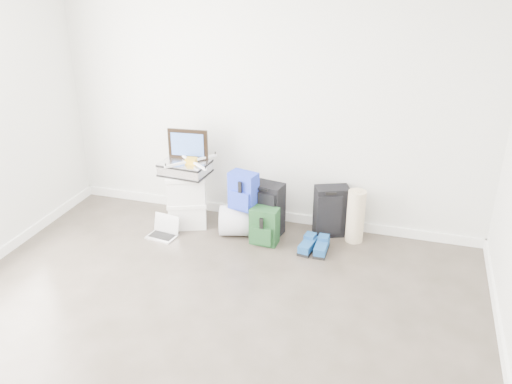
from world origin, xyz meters
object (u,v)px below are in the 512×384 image
(duffel_bag, at_px, (244,221))
(large_suitcase, at_px, (265,209))
(boxes_stack, at_px, (187,199))
(carry_on, at_px, (331,211))
(briefcase, at_px, (185,168))
(laptop, at_px, (164,231))

(duffel_bag, bearing_deg, large_suitcase, 11.35)
(boxes_stack, height_order, large_suitcase, boxes_stack)
(large_suitcase, relative_size, carry_on, 1.05)
(duffel_bag, xyz_separation_m, carry_on, (0.85, 0.26, 0.11))
(duffel_bag, bearing_deg, boxes_stack, 162.11)
(briefcase, height_order, duffel_bag, briefcase)
(briefcase, bearing_deg, boxes_stack, 4.33)
(large_suitcase, height_order, carry_on, large_suitcase)
(boxes_stack, bearing_deg, briefcase, 158.68)
(duffel_bag, height_order, large_suitcase, large_suitcase)
(duffel_bag, relative_size, large_suitcase, 0.90)
(boxes_stack, distance_m, carry_on, 1.52)
(large_suitcase, distance_m, carry_on, 0.67)
(briefcase, relative_size, duffel_bag, 0.94)
(laptop, bearing_deg, carry_on, 25.86)
(briefcase, height_order, large_suitcase, briefcase)
(briefcase, relative_size, laptop, 1.49)
(boxes_stack, height_order, briefcase, briefcase)
(large_suitcase, bearing_deg, carry_on, 24.75)
(duffel_bag, xyz_separation_m, laptop, (-0.79, -0.27, -0.11))
(duffel_bag, bearing_deg, briefcase, 162.11)
(boxes_stack, height_order, laptop, boxes_stack)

